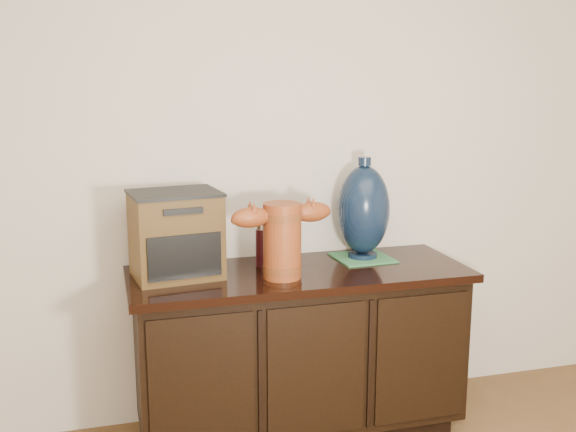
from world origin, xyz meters
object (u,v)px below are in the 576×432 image
object	(u,v)px
lamp_base	(364,210)
spray_can	(263,245)
sideboard	(299,350)
tv_radio	(176,234)
terracotta_vessel	(282,236)

from	to	relation	value
lamp_base	spray_can	size ratio (longest dim) A/B	2.36
sideboard	lamp_base	distance (m)	0.69
lamp_base	tv_radio	bearing A→B (deg)	-176.30
tv_radio	terracotta_vessel	bearing A→B (deg)	-25.38
terracotta_vessel	tv_radio	size ratio (longest dim) A/B	1.14
terracotta_vessel	spray_can	world-z (taller)	terracotta_vessel
sideboard	tv_radio	bearing A→B (deg)	174.51
lamp_base	spray_can	world-z (taller)	lamp_base
sideboard	lamp_base	size ratio (longest dim) A/B	3.18
tv_radio	lamp_base	world-z (taller)	lamp_base
lamp_base	spray_can	bearing A→B (deg)	179.63
terracotta_vessel	tv_radio	xyz separation A→B (m)	(-0.42, 0.14, 0.00)
sideboard	tv_radio	distance (m)	0.75
terracotta_vessel	spray_can	size ratio (longest dim) A/B	2.29
sideboard	terracotta_vessel	world-z (taller)	terracotta_vessel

